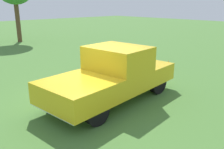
# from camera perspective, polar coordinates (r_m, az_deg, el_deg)

# --- Properties ---
(ground_plane) EXTENTS (80.00, 80.00, 0.00)m
(ground_plane) POSITION_cam_1_polar(r_m,az_deg,el_deg) (8.08, -4.40, -6.27)
(ground_plane) COLOR #477533
(pickup_truck) EXTENTS (5.07, 2.44, 1.79)m
(pickup_truck) POSITION_cam_1_polar(r_m,az_deg,el_deg) (7.90, 0.61, 0.34)
(pickup_truck) COLOR black
(pickup_truck) RESTS_ON ground_plane
(traffic_cone) EXTENTS (0.32, 0.32, 0.55)m
(traffic_cone) POSITION_cam_1_polar(r_m,az_deg,el_deg) (11.65, 13.30, 1.99)
(traffic_cone) COLOR orange
(traffic_cone) RESTS_ON ground_plane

